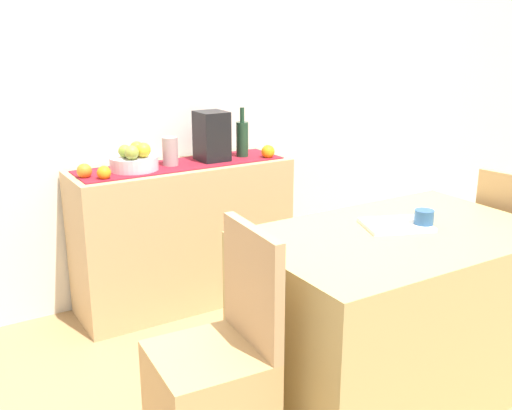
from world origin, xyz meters
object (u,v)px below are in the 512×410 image
object	(u,v)px
sideboard_console	(184,235)
coffee_cup	(424,219)
coffee_maker	(212,137)
dining_table	(394,312)
wine_bottle	(242,139)
ceramic_vase	(170,152)
fruit_bowl	(134,163)
chair_near_window	(213,396)
open_book	(396,225)

from	to	relation	value
sideboard_console	coffee_cup	distance (m)	1.45
coffee_maker	dining_table	bearing A→B (deg)	-80.23
wine_bottle	ceramic_vase	distance (m)	0.46
wine_bottle	dining_table	bearing A→B (deg)	-89.13
coffee_maker	sideboard_console	bearing A→B (deg)	180.00
sideboard_console	fruit_bowl	bearing A→B (deg)	180.00
fruit_bowl	ceramic_vase	world-z (taller)	ceramic_vase
dining_table	coffee_cup	world-z (taller)	coffee_cup
chair_near_window	dining_table	bearing A→B (deg)	0.07
ceramic_vase	dining_table	size ratio (longest dim) A/B	0.13
ceramic_vase	dining_table	distance (m)	1.48
wine_bottle	chair_near_window	bearing A→B (deg)	-124.35
coffee_maker	wine_bottle	bearing A→B (deg)	-0.00
fruit_bowl	chair_near_window	distance (m)	1.44
fruit_bowl	wine_bottle	distance (m)	0.68
dining_table	open_book	bearing A→B (deg)	57.83
ceramic_vase	coffee_cup	size ratio (longest dim) A/B	1.94
sideboard_console	chair_near_window	world-z (taller)	chair_near_window
fruit_bowl	open_book	world-z (taller)	fruit_bowl
coffee_maker	dining_table	size ratio (longest dim) A/B	0.22
open_book	coffee_maker	bearing A→B (deg)	123.23
fruit_bowl	open_book	bearing A→B (deg)	-59.26
dining_table	coffee_cup	xyz separation A→B (m)	(0.13, -0.01, 0.41)
fruit_bowl	ceramic_vase	size ratio (longest dim) A/B	1.59
sideboard_console	fruit_bowl	xyz separation A→B (m)	(-0.28, 0.00, 0.46)
coffee_cup	coffee_maker	bearing A→B (deg)	105.24
dining_table	coffee_cup	bearing A→B (deg)	-3.19
sideboard_console	wine_bottle	distance (m)	0.66
wine_bottle	dining_table	world-z (taller)	wine_bottle
wine_bottle	coffee_cup	world-z (taller)	wine_bottle
coffee_maker	coffee_cup	distance (m)	1.36
sideboard_console	open_book	bearing A→B (deg)	-69.69
wine_bottle	dining_table	distance (m)	1.41
ceramic_vase	chair_near_window	world-z (taller)	ceramic_vase
coffee_cup	sideboard_console	bearing A→B (deg)	112.89
sideboard_console	wine_bottle	size ratio (longest dim) A/B	4.24
sideboard_console	dining_table	bearing A→B (deg)	-72.10
dining_table	ceramic_vase	bearing A→B (deg)	110.46
fruit_bowl	sideboard_console	bearing A→B (deg)	0.00
fruit_bowl	wine_bottle	bearing A→B (deg)	-0.00
dining_table	open_book	world-z (taller)	open_book
open_book	chair_near_window	size ratio (longest dim) A/B	0.31
coffee_maker	ceramic_vase	distance (m)	0.27
coffee_cup	chair_near_window	world-z (taller)	chair_near_window
coffee_cup	chair_near_window	bearing A→B (deg)	179.66
fruit_bowl	coffee_maker	xyz separation A→B (m)	(0.47, 0.00, 0.10)
open_book	coffee_cup	bearing A→B (deg)	-15.01
open_book	coffee_cup	world-z (taller)	coffee_cup
wine_bottle	open_book	size ratio (longest dim) A/B	1.05
sideboard_console	coffee_cup	bearing A→B (deg)	-67.11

